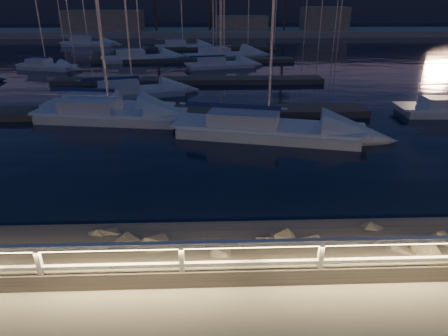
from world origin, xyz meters
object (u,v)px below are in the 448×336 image
at_px(sailboat_d, 263,127).
at_px(sailboat_n, 181,46).
at_px(sailboat_f, 130,90).
at_px(sailboat_m, 86,43).
at_px(guard_rail, 131,255).
at_px(sailboat_l, 222,54).
at_px(sailboat_g, 218,64).
at_px(sailboat_i, 45,65).
at_px(sailboat_c, 106,113).
at_px(sailboat_k, 139,57).
at_px(sailboat_b, 105,106).

distance_m(sailboat_d, sailboat_n, 39.15).
bearing_deg(sailboat_f, sailboat_m, 92.94).
height_order(guard_rail, sailboat_l, sailboat_l).
xyz_separation_m(sailboat_f, sailboat_l, (7.16, 19.71, 0.01)).
relative_size(sailboat_g, sailboat_i, 1.16).
height_order(sailboat_c, sailboat_m, sailboat_c).
bearing_deg(sailboat_i, sailboat_c, -44.58).
bearing_deg(sailboat_i, sailboat_d, -32.45).
distance_m(sailboat_g, sailboat_i, 17.01).
distance_m(sailboat_k, sailboat_m, 19.22).
bearing_deg(sailboat_l, sailboat_m, 125.87).
xyz_separation_m(guard_rail, sailboat_i, (-14.30, 33.38, -0.98)).
bearing_deg(sailboat_d, sailboat_n, 113.48).
xyz_separation_m(sailboat_m, sailboat_n, (14.22, -4.31, -0.03)).
distance_m(guard_rail, sailboat_l, 41.02).
bearing_deg(guard_rail, sailboat_i, 113.19).
relative_size(sailboat_d, sailboat_m, 1.20).
bearing_deg(sailboat_d, sailboat_f, 146.24).
height_order(sailboat_f, sailboat_g, sailboat_f).
height_order(guard_rail, sailboat_c, sailboat_c).
xyz_separation_m(sailboat_c, sailboat_l, (7.43, 25.75, 0.00)).
distance_m(sailboat_c, sailboat_m, 41.66).
relative_size(guard_rail, sailboat_m, 3.32).
height_order(sailboat_b, sailboat_k, sailboat_k).
distance_m(sailboat_b, sailboat_i, 19.25).
xyz_separation_m(sailboat_i, sailboat_l, (17.59, 7.50, 0.05)).
distance_m(guard_rail, sailboat_i, 36.32).
relative_size(sailboat_d, sailboat_f, 1.25).
bearing_deg(sailboat_k, sailboat_n, 57.81).
distance_m(sailboat_b, sailboat_n, 34.02).
bearing_deg(sailboat_i, sailboat_b, -43.37).
height_order(sailboat_b, sailboat_i, sailboat_b).
bearing_deg(sailboat_c, sailboat_n, 95.52).
relative_size(sailboat_b, sailboat_f, 1.03).
height_order(sailboat_c, sailboat_d, sailboat_d).
bearing_deg(sailboat_b, sailboat_g, 77.86).
bearing_deg(sailboat_n, guard_rail, -98.06).
xyz_separation_m(guard_rail, sailboat_l, (3.29, 40.88, -0.93)).
relative_size(sailboat_l, sailboat_n, 1.21).
height_order(sailboat_i, sailboat_m, sailboat_m).
bearing_deg(sailboat_k, sailboat_g, -43.06).
relative_size(sailboat_f, sailboat_m, 0.97).
bearing_deg(sailboat_n, sailboat_m, 152.80).
relative_size(sailboat_c, sailboat_m, 1.08).
bearing_deg(sailboat_g, sailboat_i, 167.67).
height_order(sailboat_l, sailboat_m, sailboat_l).
bearing_deg(sailboat_k, sailboat_f, -96.82).
distance_m(sailboat_b, sailboat_c, 1.69).
distance_m(sailboat_d, sailboat_k, 28.62).
relative_size(sailboat_f, sailboat_g, 1.07).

